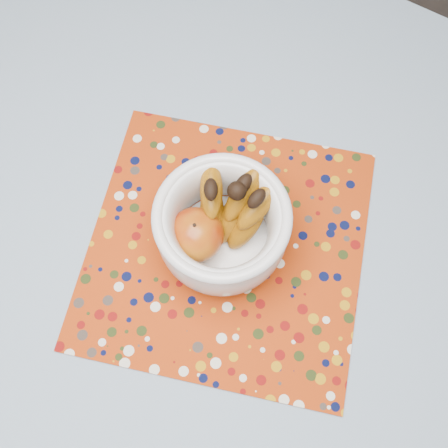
# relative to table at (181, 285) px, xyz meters

# --- Properties ---
(table) EXTENTS (1.20, 1.20, 0.75)m
(table) POSITION_rel_table_xyz_m (0.00, 0.00, 0.00)
(table) COLOR brown
(table) RESTS_ON ground
(tablecloth) EXTENTS (1.32, 1.32, 0.01)m
(tablecloth) POSITION_rel_table_xyz_m (0.00, 0.00, 0.08)
(tablecloth) COLOR slate
(tablecloth) RESTS_ON table
(placemat) EXTENTS (0.52, 0.52, 0.00)m
(placemat) POSITION_rel_table_xyz_m (0.04, 0.07, 0.09)
(placemat) COLOR #9B2D08
(placemat) RESTS_ON tablecloth
(fruit_bowl) EXTENTS (0.19, 0.19, 0.14)m
(fruit_bowl) POSITION_rel_table_xyz_m (0.03, 0.08, 0.16)
(fruit_bowl) COLOR silver
(fruit_bowl) RESTS_ON placemat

